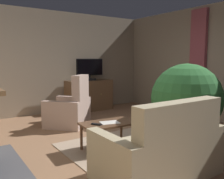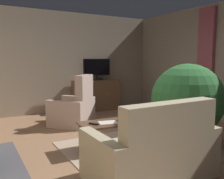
# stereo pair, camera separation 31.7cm
# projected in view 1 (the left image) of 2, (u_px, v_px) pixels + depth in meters

# --- Properties ---
(ground_plane) EXTENTS (6.03, 7.38, 0.04)m
(ground_plane) POSITION_uv_depth(u_px,v_px,m) (135.00, 148.00, 4.19)
(ground_plane) COLOR #936B4C
(wall_back) EXTENTS (6.03, 0.10, 2.80)m
(wall_back) POSITION_uv_depth(u_px,v_px,m) (57.00, 62.00, 6.83)
(wall_back) COLOR gray
(wall_back) RESTS_ON ground_plane
(curtain_panel_far) EXTENTS (0.10, 0.44, 2.35)m
(curtain_panel_far) POSITION_uv_depth(u_px,v_px,m) (198.00, 57.00, 6.11)
(curtain_panel_far) COLOR #A34C56
(rug_central) EXTENTS (2.36, 2.05, 0.01)m
(rug_central) POSITION_uv_depth(u_px,v_px,m) (141.00, 148.00, 4.11)
(rug_central) COLOR tan
(rug_central) RESTS_ON ground_plane
(tv_cabinet) EXTENTS (1.35, 0.54, 0.89)m
(tv_cabinet) POSITION_uv_depth(u_px,v_px,m) (89.00, 96.00, 7.11)
(tv_cabinet) COLOR #4A3523
(tv_cabinet) RESTS_ON ground_plane
(television) EXTENTS (0.83, 0.20, 0.62)m
(television) POSITION_uv_depth(u_px,v_px,m) (90.00, 69.00, 6.97)
(television) COLOR black
(television) RESTS_ON tv_cabinet
(coffee_table) EXTENTS (0.91, 0.57, 0.47)m
(coffee_table) POSITION_uv_depth(u_px,v_px,m) (108.00, 126.00, 3.99)
(coffee_table) COLOR brown
(coffee_table) RESTS_ON ground_plane
(tv_remote) EXTENTS (0.13, 0.17, 0.02)m
(tv_remote) POSITION_uv_depth(u_px,v_px,m) (96.00, 124.00, 3.84)
(tv_remote) COLOR black
(tv_remote) RESTS_ON coffee_table
(folded_newspaper) EXTENTS (0.34, 0.28, 0.01)m
(folded_newspaper) POSITION_uv_depth(u_px,v_px,m) (110.00, 122.00, 3.97)
(folded_newspaper) COLOR silver
(folded_newspaper) RESTS_ON coffee_table
(sofa_floral) EXTENTS (1.56, 0.90, 1.02)m
(sofa_floral) POSITION_uv_depth(u_px,v_px,m) (161.00, 152.00, 3.07)
(sofa_floral) COLOR tan
(sofa_floral) RESTS_ON ground_plane
(armchair_angled_to_table) EXTENTS (1.18, 1.18, 1.15)m
(armchair_angled_to_table) POSITION_uv_depth(u_px,v_px,m) (70.00, 110.00, 5.48)
(armchair_angled_to_table) COLOR #BC9E8E
(armchair_angled_to_table) RESTS_ON ground_plane
(potted_plant_on_hearth_side) EXTENTS (1.22, 1.22, 1.42)m
(potted_plant_on_hearth_side) POSITION_uv_depth(u_px,v_px,m) (186.00, 100.00, 4.21)
(potted_plant_on_hearth_side) COLOR #3D4C5B
(potted_plant_on_hearth_side) RESTS_ON ground_plane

